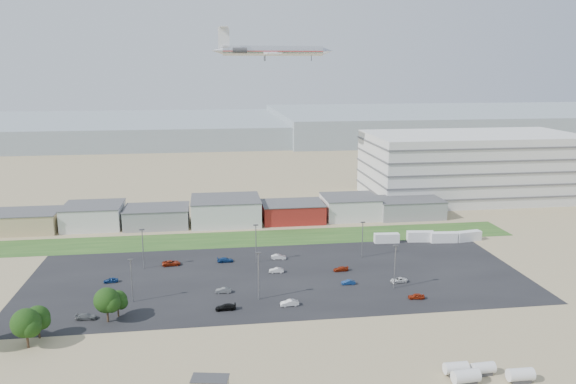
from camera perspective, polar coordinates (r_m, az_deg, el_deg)
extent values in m
plane|color=#93825D|center=(119.46, -2.22, -12.13)|extent=(700.00, 700.00, 0.00)
cube|color=black|center=(138.29, -0.99, -8.59)|extent=(120.00, 50.00, 0.01)
cube|color=#254E1D|center=(167.96, -4.04, -4.75)|extent=(160.00, 16.00, 0.02)
cube|color=silver|center=(229.69, 18.10, 2.56)|extent=(80.00, 40.00, 25.00)
imported|color=silver|center=(137.15, 11.19, -8.77)|extent=(4.23, 2.29, 1.13)
imported|color=navy|center=(134.13, 6.15, -9.10)|extent=(3.34, 1.22, 1.09)
imported|color=maroon|center=(128.74, 12.90, -10.28)|extent=(3.76, 1.90, 1.23)
imported|color=black|center=(121.00, -6.36, -11.54)|extent=(4.36, 1.85, 1.25)
imported|color=#595B5E|center=(129.59, -6.58, -9.89)|extent=(3.70, 1.63, 1.18)
imported|color=navy|center=(140.91, -17.55, -8.54)|extent=(3.54, 1.77, 1.16)
imported|color=navy|center=(148.81, -6.39, -6.86)|extent=(4.23, 1.80, 1.21)
imported|color=silver|center=(140.69, -1.19, -7.95)|extent=(3.74, 1.60, 1.20)
imported|color=maroon|center=(148.51, -11.77, -7.08)|extent=(4.94, 2.67, 1.32)
imported|color=#595B5E|center=(123.14, -19.81, -11.81)|extent=(4.30, 1.97, 1.22)
imported|color=silver|center=(150.01, -0.96, -6.61)|extent=(4.06, 1.76, 1.30)
imported|color=maroon|center=(142.31, 5.38, -7.78)|extent=(3.87, 1.73, 1.10)
imported|color=silver|center=(122.20, 0.15, -11.20)|extent=(4.01, 1.58, 1.30)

